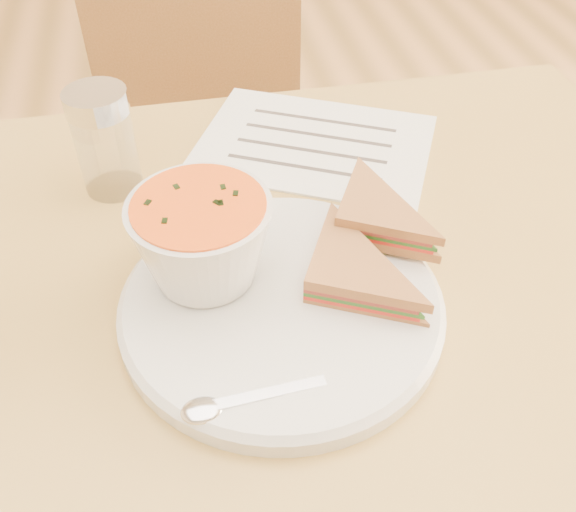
{
  "coord_description": "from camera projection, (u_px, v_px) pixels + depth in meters",
  "views": [
    {
      "loc": [
        -0.05,
        -0.42,
        1.19
      ],
      "look_at": [
        0.03,
        -0.02,
        0.8
      ],
      "focal_mm": 40.0,
      "sensor_mm": 36.0,
      "label": 1
    }
  ],
  "objects": [
    {
      "name": "spoon",
      "position": [
        264.0,
        395.0,
        0.49
      ],
      "size": [
        0.17,
        0.05,
        0.01
      ],
      "primitive_type": null,
      "rotation": [
        0.0,
        0.0,
        0.08
      ],
      "color": "silver",
      "rests_on": "plate"
    },
    {
      "name": "chair_far",
      "position": [
        196.0,
        229.0,
        1.17
      ],
      "size": [
        0.44,
        0.44,
        0.83
      ],
      "primitive_type": null,
      "rotation": [
        0.0,
        0.0,
        2.91
      ],
      "color": "brown",
      "rests_on": "floor"
    },
    {
      "name": "paper_menu",
      "position": [
        314.0,
        144.0,
        0.78
      ],
      "size": [
        0.34,
        0.3,
        0.0
      ],
      "primitive_type": null,
      "rotation": [
        0.0,
        0.0,
        -0.47
      ],
      "color": "silver",
      "rests_on": "dining_table"
    },
    {
      "name": "condiment_shaker",
      "position": [
        105.0,
        142.0,
        0.68
      ],
      "size": [
        0.08,
        0.08,
        0.12
      ],
      "primitive_type": null,
      "rotation": [
        0.0,
        0.0,
        -0.27
      ],
      "color": "silver",
      "rests_on": "dining_table"
    },
    {
      "name": "plate",
      "position": [
        282.0,
        306.0,
        0.58
      ],
      "size": [
        0.35,
        0.35,
        0.02
      ],
      "primitive_type": null,
      "rotation": [
        0.0,
        0.0,
        0.25
      ],
      "color": "silver",
      "rests_on": "dining_table"
    },
    {
      "name": "dining_table",
      "position": [
        260.0,
        475.0,
        0.87
      ],
      "size": [
        1.0,
        0.7,
        0.75
      ],
      "primitive_type": null,
      "color": "olive",
      "rests_on": "floor"
    },
    {
      "name": "sandwich_half_a",
      "position": [
        303.0,
        295.0,
        0.56
      ],
      "size": [
        0.15,
        0.15,
        0.03
      ],
      "primitive_type": null,
      "rotation": [
        0.0,
        0.0,
        -0.46
      ],
      "color": "#A96C3B",
      "rests_on": "plate"
    },
    {
      "name": "soup_bowl",
      "position": [
        203.0,
        244.0,
        0.56
      ],
      "size": [
        0.16,
        0.16,
        0.09
      ],
      "primitive_type": null,
      "rotation": [
        0.0,
        0.0,
        0.28
      ],
      "color": "silver",
      "rests_on": "plate"
    },
    {
      "name": "sandwich_half_b",
      "position": [
        334.0,
        231.0,
        0.6
      ],
      "size": [
        0.14,
        0.14,
        0.03
      ],
      "primitive_type": null,
      "rotation": [
        0.0,
        0.0,
        -0.49
      ],
      "color": "#A96C3B",
      "rests_on": "plate"
    }
  ]
}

